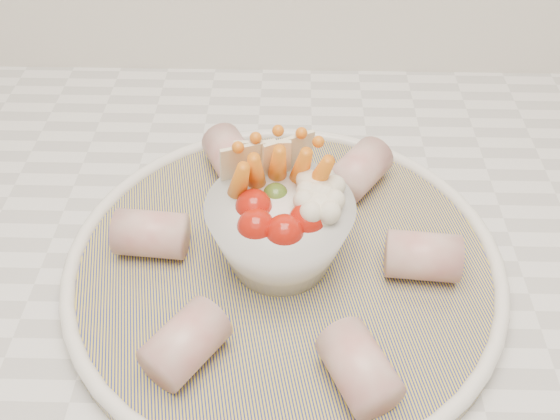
{
  "coord_description": "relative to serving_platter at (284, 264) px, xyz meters",
  "views": [
    {
      "loc": [
        0.04,
        1.1,
        1.31
      ],
      "look_at": [
        0.03,
        1.43,
        0.99
      ],
      "focal_mm": 40.0,
      "sensor_mm": 36.0,
      "label": 1
    }
  ],
  "objects": [
    {
      "name": "veggie_bowl",
      "position": [
        -0.0,
        0.0,
        0.04
      ],
      "size": [
        0.11,
        0.11,
        0.1
      ],
      "color": "silver",
      "rests_on": "serving_platter"
    },
    {
      "name": "cured_meat_rolls",
      "position": [
        0.0,
        0.0,
        0.02
      ],
      "size": [
        0.27,
        0.28,
        0.04
      ],
      "color": "#B45652",
      "rests_on": "serving_platter"
    },
    {
      "name": "serving_platter",
      "position": [
        0.0,
        0.0,
        0.0
      ],
      "size": [
        0.41,
        0.41,
        0.02
      ],
      "color": "navy",
      "rests_on": "kitchen_counter"
    }
  ]
}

